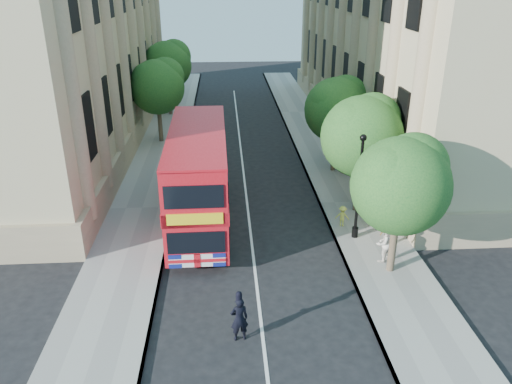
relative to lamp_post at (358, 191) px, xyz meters
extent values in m
plane|color=black|center=(-5.00, -6.00, -2.51)|extent=(120.00, 120.00, 0.00)
cube|color=gray|center=(0.75, 4.00, -2.45)|extent=(3.50, 80.00, 0.12)
cube|color=gray|center=(-10.75, 4.00, -2.45)|extent=(3.50, 80.00, 0.12)
cube|color=tan|center=(8.80, 18.00, 6.49)|extent=(12.00, 38.00, 18.00)
cube|color=tan|center=(-18.80, 18.00, 6.49)|extent=(12.00, 38.00, 18.00)
cylinder|color=#473828|center=(0.80, -3.00, -1.08)|extent=(0.32, 0.32, 2.86)
sphere|color=#184A1E|center=(0.80, -3.00, 1.52)|extent=(4.00, 4.00, 4.00)
sphere|color=#184A1E|center=(1.40, -2.60, 2.17)|extent=(2.80, 2.80, 2.80)
sphere|color=#184A1E|center=(0.30, -3.30, 2.04)|extent=(2.60, 2.60, 2.60)
cylinder|color=#473828|center=(0.80, 3.00, -1.01)|extent=(0.32, 0.32, 2.99)
sphere|color=#184A1E|center=(0.80, 3.00, 1.71)|extent=(4.20, 4.20, 4.20)
sphere|color=#184A1E|center=(1.40, 3.40, 2.39)|extent=(2.94, 2.94, 2.94)
sphere|color=#184A1E|center=(0.30, 2.70, 2.25)|extent=(2.73, 2.73, 2.73)
cylinder|color=#473828|center=(0.80, 9.00, -1.06)|extent=(0.32, 0.32, 2.90)
sphere|color=#184A1E|center=(0.80, 9.00, 1.58)|extent=(4.00, 4.00, 4.00)
sphere|color=#184A1E|center=(1.40, 9.40, 2.24)|extent=(2.80, 2.80, 2.80)
sphere|color=#184A1E|center=(0.30, 8.70, 2.11)|extent=(2.60, 2.60, 2.60)
cylinder|color=#473828|center=(-11.00, 16.00, -1.01)|extent=(0.32, 0.32, 2.99)
sphere|color=#184A1E|center=(-11.00, 16.00, 1.71)|extent=(4.00, 4.00, 4.00)
sphere|color=#184A1E|center=(-10.40, 16.40, 2.39)|extent=(2.80, 2.80, 2.80)
sphere|color=#184A1E|center=(-11.50, 15.70, 2.25)|extent=(2.60, 2.60, 2.60)
cylinder|color=#473828|center=(-11.00, 24.00, -0.93)|extent=(0.32, 0.32, 3.17)
sphere|color=#184A1E|center=(-11.00, 24.00, 1.95)|extent=(4.20, 4.20, 4.20)
sphere|color=#184A1E|center=(-10.40, 24.40, 2.67)|extent=(2.94, 2.94, 2.94)
sphere|color=#184A1E|center=(-11.50, 23.70, 2.53)|extent=(2.73, 2.73, 2.73)
cylinder|color=black|center=(0.00, 0.00, -2.14)|extent=(0.30, 0.30, 0.50)
cylinder|color=black|center=(0.00, 0.00, 0.11)|extent=(0.14, 0.14, 5.00)
sphere|color=black|center=(0.00, 0.00, 2.61)|extent=(0.32, 0.32, 0.32)
cube|color=#B80C16|center=(-7.50, 2.28, 0.11)|extent=(2.83, 10.31, 4.27)
cube|color=black|center=(-7.50, 2.28, -0.83)|extent=(2.88, 9.66, 0.97)
cube|color=black|center=(-7.50, 2.28, 1.22)|extent=(2.88, 9.66, 0.97)
cube|color=yellow|center=(-7.44, -2.86, 0.25)|extent=(2.27, 0.11, 0.49)
cylinder|color=black|center=(-8.68, -1.36, -1.97)|extent=(0.32, 1.09, 1.08)
cylinder|color=black|center=(-6.24, -1.33, -1.97)|extent=(0.32, 1.09, 1.08)
cylinder|color=black|center=(-8.77, 5.68, -1.97)|extent=(0.32, 1.09, 1.08)
cylinder|color=black|center=(-6.32, 5.70, -1.97)|extent=(0.32, 1.09, 1.08)
cube|color=black|center=(-7.64, 6.39, -1.27)|extent=(1.93, 1.75, 1.93)
cube|color=black|center=(-7.60, 5.61, -1.04)|extent=(1.66, 0.19, 0.64)
cube|color=black|center=(-7.76, 8.40, -1.09)|extent=(2.00, 3.04, 2.30)
cube|color=black|center=(-7.73, 7.85, -2.19)|extent=(1.90, 4.50, 0.23)
cylinder|color=black|center=(-8.46, 6.25, -2.14)|extent=(0.24, 0.75, 0.74)
cylinder|color=black|center=(-6.81, 6.34, -2.14)|extent=(0.24, 0.75, 0.74)
cylinder|color=black|center=(-8.63, 9.27, -2.14)|extent=(0.24, 0.75, 0.74)
cylinder|color=black|center=(-6.98, 9.37, -2.14)|extent=(0.24, 0.75, 0.74)
imported|color=black|center=(-5.82, -6.89, -1.65)|extent=(0.69, 0.52, 1.72)
imported|color=white|center=(0.67, -2.24, -1.50)|extent=(1.09, 1.02, 1.78)
imported|color=orange|center=(1.27, -0.93, -1.82)|extent=(0.68, 0.31, 1.14)
imported|color=#DFDC4C|center=(-0.37, 1.17, -1.85)|extent=(0.79, 0.60, 1.08)
camera|label=1|loc=(-6.16, -20.92, 9.27)|focal=35.00mm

